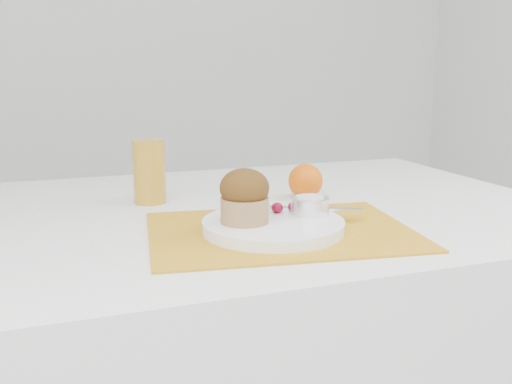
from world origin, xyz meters
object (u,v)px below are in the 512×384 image
object	(u,v)px
orange	(305,181)
juice_glass	(149,172)
plate	(273,226)
muffin	(245,196)

from	to	relation	value
orange	juice_glass	xyz separation A→B (m)	(-0.30, 0.06, 0.03)
plate	muffin	bearing A→B (deg)	175.48
muffin	orange	bearing A→B (deg)	46.12
plate	juice_glass	distance (m)	0.31
plate	orange	world-z (taller)	orange
muffin	juice_glass	bearing A→B (deg)	110.77
juice_glass	muffin	xyz separation A→B (m)	(0.10, -0.27, 0.00)
juice_glass	muffin	size ratio (longest dim) A/B	1.29
plate	muffin	xyz separation A→B (m)	(-0.05, 0.00, 0.05)
orange	juice_glass	distance (m)	0.31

